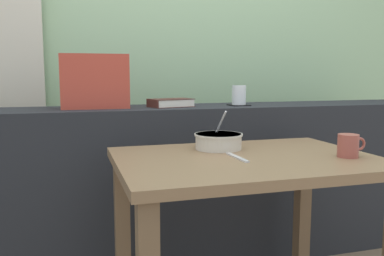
{
  "coord_description": "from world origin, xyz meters",
  "views": [
    {
      "loc": [
        -0.59,
        -1.51,
        0.99
      ],
      "look_at": [
        -0.03,
        0.37,
        0.74
      ],
      "focal_mm": 38.64,
      "sensor_mm": 36.0,
      "label": 1
    }
  ],
  "objects": [
    {
      "name": "closed_book",
      "position": [
        -0.1,
        0.53,
        0.85
      ],
      "size": [
        0.24,
        0.18,
        0.04
      ],
      "color": "#47231E",
      "rests_on": "dark_console_ledge"
    },
    {
      "name": "outdoor_backdrop",
      "position": [
        0.0,
        1.2,
        1.4
      ],
      "size": [
        4.8,
        0.08,
        2.8
      ],
      "primitive_type": "cube",
      "color": "#9EC699",
      "rests_on": "ground"
    },
    {
      "name": "breakfast_table",
      "position": [
        0.03,
        -0.12,
        0.57
      ],
      "size": [
        0.96,
        0.69,
        0.69
      ],
      "color": "brown",
      "rests_on": "ground"
    },
    {
      "name": "ceramic_mug",
      "position": [
        0.39,
        -0.24,
        0.73
      ],
      "size": [
        0.11,
        0.08,
        0.08
      ],
      "color": "#9E4C42",
      "rests_on": "breakfast_table"
    },
    {
      "name": "coaster_square",
      "position": [
        0.27,
        0.52,
        0.83
      ],
      "size": [
        0.1,
        0.1,
        0.0
      ],
      "primitive_type": "cube",
      "color": "black",
      "rests_on": "dark_console_ledge"
    },
    {
      "name": "dark_console_ledge",
      "position": [
        0.0,
        0.55,
        0.42
      ],
      "size": [
        2.8,
        0.39,
        0.83
      ],
      "primitive_type": "cube",
      "color": "#23262B",
      "rests_on": "ground"
    },
    {
      "name": "soup_bowl",
      "position": [
        -0.01,
        0.06,
        0.72
      ],
      "size": [
        0.2,
        0.2,
        0.16
      ],
      "color": "beige",
      "rests_on": "breakfast_table"
    },
    {
      "name": "juice_glass",
      "position": [
        0.27,
        0.52,
        0.88
      ],
      "size": [
        0.07,
        0.07,
        0.1
      ],
      "color": "white",
      "rests_on": "coaster_square"
    },
    {
      "name": "throw_pillow",
      "position": [
        -0.47,
        0.55,
        0.96
      ],
      "size": [
        0.32,
        0.15,
        0.26
      ],
      "primitive_type": "cube",
      "rotation": [
        0.0,
        0.0,
        -0.03
      ],
      "color": "#B74233",
      "rests_on": "dark_console_ledge"
    },
    {
      "name": "fork_utensil",
      "position": [
        -0.01,
        -0.14,
        0.69
      ],
      "size": [
        0.02,
        0.17,
        0.01
      ],
      "primitive_type": "cube",
      "rotation": [
        0.0,
        0.0,
        0.03
      ],
      "color": "silver",
      "rests_on": "breakfast_table"
    }
  ]
}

